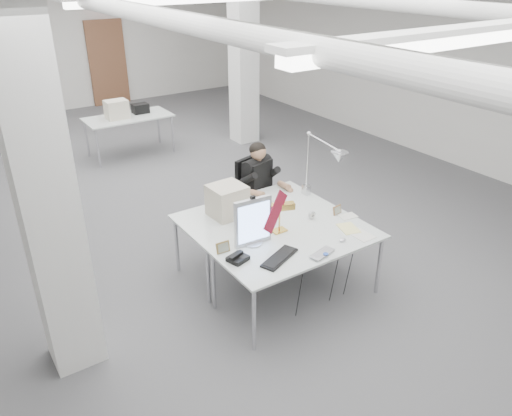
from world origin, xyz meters
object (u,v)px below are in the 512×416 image
(office_chair, at_px, (256,202))
(laptop, at_px, (326,255))
(seated_person, at_px, (258,175))
(architect_lamp, at_px, (321,169))
(monitor, at_px, (253,222))
(beige_monitor, at_px, (227,201))
(desk_main, at_px, (300,243))
(desk_phone, at_px, (238,258))
(bankers_lamp, at_px, (279,217))

(office_chair, distance_m, laptop, 1.96)
(seated_person, distance_m, architect_lamp, 0.94)
(monitor, xyz_separation_m, beige_monitor, (0.12, 0.71, -0.08))
(office_chair, relative_size, laptop, 3.23)
(seated_person, height_order, monitor, seated_person)
(desk_main, relative_size, architect_lamp, 2.14)
(laptop, bearing_deg, desk_phone, 137.55)
(office_chair, bearing_deg, bankers_lamp, -128.41)
(laptop, height_order, beige_monitor, beige_monitor)
(seated_person, bearing_deg, desk_phone, -145.98)
(beige_monitor, bearing_deg, architect_lamp, -18.16)
(monitor, relative_size, laptop, 1.72)
(seated_person, bearing_deg, beige_monitor, -162.28)
(office_chair, xyz_separation_m, beige_monitor, (-0.78, -0.56, 0.45))
(desk_phone, bearing_deg, desk_main, -20.68)
(seated_person, distance_m, desk_phone, 1.86)
(architect_lamp, bearing_deg, bankers_lamp, -166.58)
(bankers_lamp, bearing_deg, office_chair, 87.63)
(monitor, xyz_separation_m, bankers_lamp, (0.39, 0.06, -0.09))
(office_chair, xyz_separation_m, monitor, (-0.89, -1.28, 0.53))
(monitor, bearing_deg, seated_person, 57.70)
(office_chair, bearing_deg, beige_monitor, -159.79)
(office_chair, relative_size, desk_phone, 5.25)
(desk_main, height_order, office_chair, office_chair)
(seated_person, height_order, beige_monitor, seated_person)
(seated_person, bearing_deg, laptop, -118.71)
(office_chair, xyz_separation_m, architect_lamp, (0.35, -0.87, 0.69))
(architect_lamp, bearing_deg, laptop, -135.48)
(seated_person, distance_m, laptop, 1.90)
(desk_main, xyz_separation_m, desk_phone, (-0.73, 0.06, 0.04))
(desk_main, height_order, architect_lamp, architect_lamp)
(beige_monitor, bearing_deg, monitor, -102.02)
(desk_main, bearing_deg, architect_lamp, 38.69)
(laptop, bearing_deg, monitor, 113.55)
(desk_phone, distance_m, beige_monitor, 1.01)
(laptop, height_order, architect_lamp, architect_lamp)
(desk_main, distance_m, architect_lamp, 1.13)
(desk_main, height_order, bankers_lamp, bankers_lamp)
(seated_person, xyz_separation_m, desk_phone, (-1.20, -1.42, -0.12))
(office_chair, bearing_deg, architect_lamp, -83.98)
(desk_main, xyz_separation_m, monitor, (-0.43, 0.25, 0.27))
(beige_monitor, height_order, architect_lamp, architect_lamp)
(laptop, bearing_deg, seated_person, 63.41)
(beige_monitor, bearing_deg, bankers_lamp, -70.30)
(bankers_lamp, bearing_deg, seated_person, 86.77)
(seated_person, height_order, bankers_lamp, seated_person)
(desk_main, height_order, desk_phone, desk_phone)
(bankers_lamp, bearing_deg, laptop, -62.73)
(desk_main, height_order, seated_person, seated_person)
(laptop, bearing_deg, architect_lamp, 39.21)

